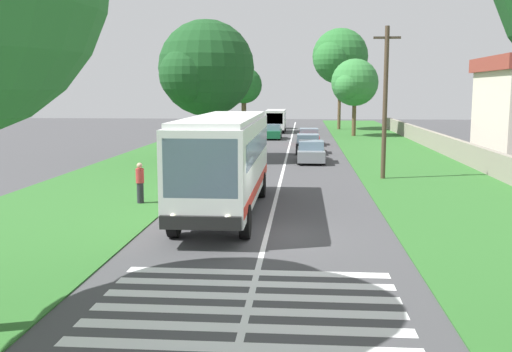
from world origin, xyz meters
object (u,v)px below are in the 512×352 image
Objects in this scene: utility_pole at (385,101)px; trailing_car_2 at (309,137)px; roadside_tree_left_0 at (243,86)px; roadside_tree_right_1 at (339,58)px; trailing_minibus_0 at (276,119)px; roadside_tree_left_2 at (205,71)px; pedestrian at (140,182)px; coach_bus at (225,158)px; trailing_car_3 at (272,132)px; roadside_tree_right_2 at (354,84)px; trailing_car_0 at (311,152)px; trailing_car_1 at (308,144)px.

trailing_car_2 is at bearing 10.64° from utility_pole.
roadside_tree_right_1 is at bearing -90.84° from roadside_tree_left_0.
utility_pole reaches higher than trailing_minibus_0.
pedestrian is at bearing 179.23° from roadside_tree_left_2.
coach_bus is 44.64m from trailing_minibus_0.
trailing_car_3 is (35.31, 0.06, -1.48)m from coach_bus.
trailing_car_3 is at bearing -163.57° from roadside_tree_left_0.
roadside_tree_right_2 is at bearing -122.48° from trailing_minibus_0.
utility_pole is at bearing -169.36° from trailing_car_2.
trailing_car_0 is 2.54× the size of pedestrian.
trailing_minibus_0 is 0.50× the size of roadside_tree_right_1.
roadside_tree_right_1 is at bearing -7.79° from trailing_car_1.
trailing_car_3 is 10.28m from roadside_tree_right_2.
trailing_minibus_0 is 11.36m from roadside_tree_right_1.
trailing_car_2 is 12.00m from roadside_tree_right_2.
trailing_car_3 is at bearing -6.26° from pedestrian.
roadside_tree_left_0 is at bearing 1.46° from roadside_tree_left_2.
trailing_car_1 and trailing_car_2 have the same top height.
roadside_tree_left_2 is at bearing 11.85° from coach_bus.
roadside_tree_right_1 is at bearing -10.02° from trailing_car_2.
trailing_car_2 is 2.54× the size of pedestrian.
roadside_tree_left_2 is (-12.38, 7.03, 5.32)m from trailing_car_2.
coach_bus is at bearing 173.28° from trailing_car_2.
roadside_tree_left_2 is 13.36m from utility_pole.
trailing_car_0 is 0.54× the size of utility_pole.
trailing_car_1 is 0.57× the size of roadside_tree_left_0.
trailing_car_0 is at bearing -169.29° from trailing_car_3.
utility_pole is at bearing -168.21° from trailing_minibus_0.
roadside_tree_left_2 is 5.49× the size of pedestrian.
trailing_car_1 is 7.02m from trailing_car_2.
trailing_car_0 is at bearing -93.89° from roadside_tree_left_2.
trailing_car_1 is at bearing 1.63° from trailing_car_0.
trailing_minibus_0 is at bearing 13.30° from trailing_car_2.
trailing_minibus_0 is 43.30m from pedestrian.
trailing_car_3 is 2.54× the size of pedestrian.
pedestrian reaches higher than trailing_car_1.
roadside_tree_left_0 is (5.40, 4.27, 3.68)m from trailing_minibus_0.
coach_bus reaches higher than trailing_car_0.
pedestrian reaches higher than trailing_car_3.
roadside_tree_left_0 is (20.65, 7.87, 4.56)m from trailing_car_2.
trailing_car_0 is 8.81m from utility_pole.
coach_bus reaches higher than trailing_car_2.
trailing_car_3 is at bearing 15.69° from utility_pole.
roadside_tree_left_2 is at bearing 127.91° from trailing_car_1.
roadside_tree_right_2 is at bearing -130.40° from roadside_tree_left_0.
trailing_car_1 is 13.37m from trailing_car_3.
trailing_car_3 is 9.37m from trailing_minibus_0.
trailing_car_0 is 0.72× the size of trailing_minibus_0.
trailing_car_0 is 12.86m from trailing_car_2.
roadside_tree_left_2 reaches higher than pedestrian.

